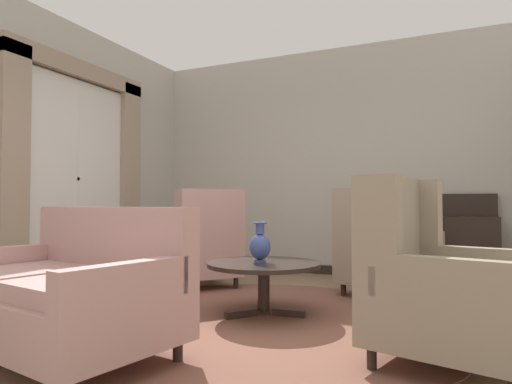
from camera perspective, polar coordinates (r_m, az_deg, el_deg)
ground at (r=3.47m, az=-2.38°, el=-17.37°), size 8.45×8.45×0.00m
wall_back at (r=6.23m, az=10.05°, el=3.94°), size 5.45×0.08×3.10m
wall_left at (r=5.71m, az=-22.61°, el=4.56°), size 0.08×4.23×3.10m
baseboard_back at (r=6.20m, az=10.00°, el=-9.82°), size 5.29×0.03×0.12m
area_rug at (r=3.73m, az=-0.26°, el=-16.15°), size 3.30×3.30×0.01m
window_with_curtains at (r=5.65m, az=-21.68°, el=3.19°), size 0.12×2.07×2.62m
coffee_table at (r=3.86m, az=1.00°, el=-10.01°), size 0.97×0.97×0.45m
porcelain_vase at (r=3.81m, az=0.52°, el=-6.83°), size 0.18×0.18×0.35m
settee at (r=3.09m, az=-23.11°, el=-11.75°), size 1.67×1.18×0.92m
armchair_near_sideboard at (r=5.17m, az=-6.74°, el=-7.05°), size 1.15×1.12×1.11m
armchair_far_left at (r=4.74m, az=15.97°, el=-7.42°), size 1.07×1.10×1.11m
armchair_near_window at (r=2.87m, az=22.08°, el=-11.19°), size 1.05×1.00×1.11m
side_table at (r=4.11m, az=17.22°, el=-9.17°), size 0.53×0.53×0.66m
sideboard at (r=5.74m, az=24.12°, el=-6.25°), size 0.91×0.41×1.08m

